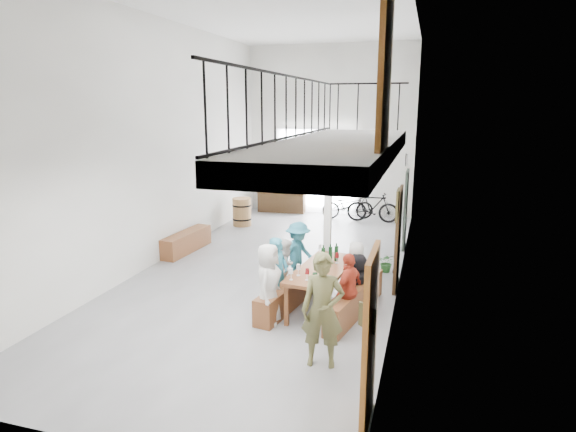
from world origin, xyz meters
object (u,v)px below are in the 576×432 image
(serving_counter, at_px, (282,200))
(host_standing, at_px, (323,310))
(tasting_table, at_px, (322,272))
(bicycle_near, at_px, (348,206))
(oak_barrel, at_px, (242,212))
(bench_inner, at_px, (288,294))
(side_bench, at_px, (187,242))

(serving_counter, distance_m, host_standing, 9.98)
(tasting_table, relative_size, bicycle_near, 1.23)
(tasting_table, height_order, serving_counter, serving_counter)
(tasting_table, bearing_deg, oak_barrel, 130.69)
(bench_inner, height_order, serving_counter, serving_counter)
(bench_inner, distance_m, side_bench, 4.23)
(side_bench, distance_m, oak_barrel, 2.90)
(host_standing, bearing_deg, tasting_table, 94.83)
(side_bench, xyz_separation_m, bicycle_near, (3.27, 4.67, 0.18))
(side_bench, bearing_deg, oak_barrel, 83.16)
(bench_inner, bearing_deg, oak_barrel, 129.03)
(tasting_table, bearing_deg, side_bench, 154.60)
(serving_counter, bearing_deg, tasting_table, -71.86)
(host_standing, relative_size, bicycle_near, 1.00)
(bench_inner, distance_m, bicycle_near, 7.20)
(side_bench, xyz_separation_m, oak_barrel, (0.34, 2.88, 0.17))
(tasting_table, xyz_separation_m, bicycle_near, (-0.73, 7.14, -0.28))
(oak_barrel, height_order, host_standing, host_standing)
(bench_inner, relative_size, bicycle_near, 1.25)
(tasting_table, xyz_separation_m, side_bench, (-4.01, 2.47, -0.46))
(tasting_table, xyz_separation_m, oak_barrel, (-3.66, 5.35, -0.28))
(serving_counter, bearing_deg, bicycle_near, -13.18)
(tasting_table, bearing_deg, bench_inner, -169.06)
(tasting_table, bearing_deg, host_standing, -71.20)
(bench_inner, xyz_separation_m, bicycle_near, (-0.12, 7.19, 0.19))
(oak_barrel, height_order, bicycle_near, bicycle_near)
(tasting_table, relative_size, host_standing, 1.23)
(bench_inner, xyz_separation_m, oak_barrel, (-3.05, 5.40, 0.19))
(side_bench, bearing_deg, tasting_table, -31.69)
(bench_inner, xyz_separation_m, side_bench, (-3.39, 2.53, 0.01))
(tasting_table, distance_m, host_standing, 1.88)
(tasting_table, distance_m, oak_barrel, 6.49)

